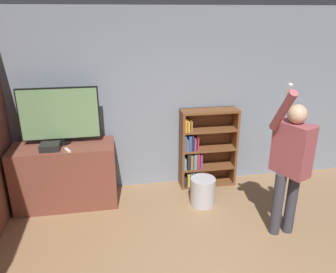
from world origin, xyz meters
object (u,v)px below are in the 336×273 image
Objects in this scene: television at (60,115)px; game_console at (50,147)px; person at (291,159)px; bookshelf at (203,150)px; waste_bin at (203,191)px.

television reaches higher than game_console.
game_console is 0.13× the size of person.
television is at bearing -176.14° from bookshelf.
bookshelf is 1.58m from person.
person is at bearing -64.30° from bookshelf.
television reaches higher than waste_bin.
television is 4.21× the size of game_console.
bookshelf is at bearing 76.06° from waste_bin.
game_console is at bearing -134.21° from person.
waste_bin is at bearing -12.80° from television.
game_console is at bearing -170.81° from bookshelf.
person is at bearing -19.74° from game_console.
waste_bin is at bearing -159.44° from person.
television reaches higher than bookshelf.
bookshelf is (2.05, 0.14, -0.71)m from television.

